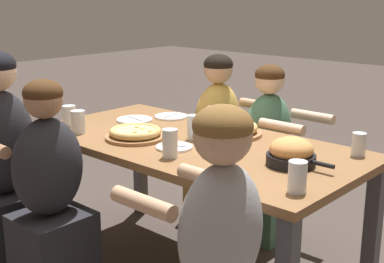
% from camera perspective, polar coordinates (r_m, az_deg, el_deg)
% --- Properties ---
extents(dining_table, '(1.80, 0.90, 0.76)m').
position_cam_1_polar(dining_table, '(2.82, 0.00, -2.73)').
color(dining_table, brown).
rests_on(dining_table, ground).
extents(pizza_board_main, '(0.34, 0.34, 0.06)m').
position_cam_1_polar(pizza_board_main, '(2.90, 4.18, 0.25)').
color(pizza_board_main, '#996B42').
rests_on(pizza_board_main, dining_table).
extents(pizza_board_second, '(0.32, 0.32, 0.06)m').
position_cam_1_polar(pizza_board_second, '(2.84, -6.07, -0.20)').
color(pizza_board_second, '#996B42').
rests_on(pizza_board_second, dining_table).
extents(skillet_bowl, '(0.32, 0.22, 0.13)m').
position_cam_1_polar(skillet_bowl, '(2.43, 10.53, -2.29)').
color(skillet_bowl, black).
rests_on(skillet_bowl, dining_table).
extents(empty_plate_a, '(0.22, 0.22, 0.02)m').
position_cam_1_polar(empty_plate_a, '(3.24, -6.14, 1.26)').
color(empty_plate_a, white).
rests_on(empty_plate_a, dining_table).
extents(empty_plate_b, '(0.18, 0.18, 0.02)m').
position_cam_1_polar(empty_plate_b, '(2.66, -1.90, -1.67)').
color(empty_plate_b, white).
rests_on(empty_plate_b, dining_table).
extents(empty_plate_c, '(0.20, 0.20, 0.02)m').
position_cam_1_polar(empty_plate_c, '(3.31, -2.26, 1.61)').
color(empty_plate_c, white).
rests_on(empty_plate_c, dining_table).
extents(cocktail_glass_blue, '(0.07, 0.07, 0.14)m').
position_cam_1_polar(cocktail_glass_blue, '(2.26, 3.71, -3.54)').
color(cocktail_glass_blue, silver).
rests_on(cocktail_glass_blue, dining_table).
extents(drinking_glass_a, '(0.08, 0.08, 0.13)m').
position_cam_1_polar(drinking_glass_a, '(3.00, -12.05, 1.02)').
color(drinking_glass_a, silver).
rests_on(drinking_glass_a, dining_table).
extents(drinking_glass_b, '(0.06, 0.06, 0.13)m').
position_cam_1_polar(drinking_glass_b, '(2.80, 0.13, 0.31)').
color(drinking_glass_b, silver).
rests_on(drinking_glass_b, dining_table).
extents(drinking_glass_c, '(0.07, 0.07, 0.11)m').
position_cam_1_polar(drinking_glass_c, '(2.65, 17.34, -1.46)').
color(drinking_glass_c, silver).
rests_on(drinking_glass_c, dining_table).
extents(drinking_glass_d, '(0.07, 0.07, 0.14)m').
position_cam_1_polar(drinking_glass_d, '(2.50, -2.36, -1.48)').
color(drinking_glass_d, silver).
rests_on(drinking_glass_d, dining_table).
extents(drinking_glass_e, '(0.07, 0.07, 0.13)m').
position_cam_1_polar(drinking_glass_e, '(2.11, 11.17, -4.99)').
color(drinking_glass_e, silver).
rests_on(drinking_glass_e, dining_table).
extents(drinking_glass_f, '(0.08, 0.08, 0.12)m').
position_cam_1_polar(drinking_glass_f, '(3.17, -12.97, 1.58)').
color(drinking_glass_f, silver).
rests_on(drinking_glass_f, dining_table).
extents(diner_far_midleft, '(0.51, 0.40, 1.13)m').
position_cam_1_polar(diner_far_midleft, '(3.58, 2.76, -1.57)').
color(diner_far_midleft, gold).
rests_on(diner_far_midleft, ground).
extents(diner_near_midleft, '(0.51, 0.40, 1.14)m').
position_cam_1_polar(diner_near_midleft, '(2.69, -14.85, -7.74)').
color(diner_near_midleft, '#232328').
rests_on(diner_near_midleft, ground).
extents(diner_far_center, '(0.51, 0.40, 1.10)m').
position_cam_1_polar(diner_far_center, '(3.36, 8.02, -3.16)').
color(diner_far_center, '#477556').
rests_on(diner_far_center, ground).
extents(diner_near_left, '(0.51, 0.40, 1.23)m').
position_cam_1_polar(diner_near_left, '(3.01, -19.30, -4.47)').
color(diner_near_left, '#232328').
rests_on(diner_near_left, ground).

